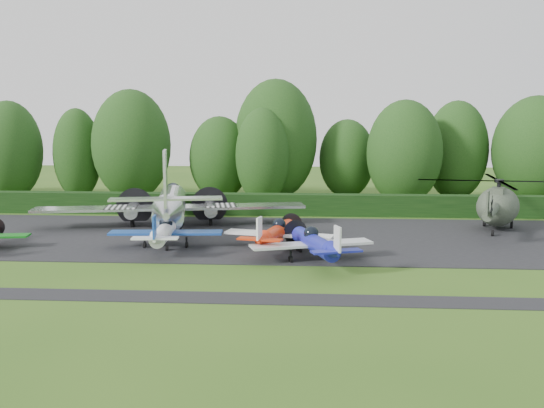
# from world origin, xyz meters

# --- Properties ---
(ground) EXTENTS (160.00, 160.00, 0.00)m
(ground) POSITION_xyz_m (0.00, 0.00, 0.00)
(ground) COLOR #2E5618
(ground) RESTS_ON ground
(apron) EXTENTS (70.00, 18.00, 0.01)m
(apron) POSITION_xyz_m (0.00, 10.00, 0.00)
(apron) COLOR black
(apron) RESTS_ON ground
(taxiway_verge) EXTENTS (70.00, 2.00, 0.00)m
(taxiway_verge) POSITION_xyz_m (0.00, -6.00, 0.00)
(taxiway_verge) COLOR black
(taxiway_verge) RESTS_ON ground
(hedgerow) EXTENTS (90.00, 1.60, 2.00)m
(hedgerow) POSITION_xyz_m (0.00, 21.00, 0.00)
(hedgerow) COLOR black
(hedgerow) RESTS_ON ground
(transport_plane) EXTENTS (22.39, 17.17, 7.17)m
(transport_plane) POSITION_xyz_m (-2.73, 12.72, 2.00)
(transport_plane) COLOR silver
(transport_plane) RESTS_ON ground
(light_plane_white) EXTENTS (7.87, 8.27, 3.02)m
(light_plane_white) POSITION_xyz_m (-1.35, 5.32, 1.26)
(light_plane_white) COLOR white
(light_plane_white) RESTS_ON ground
(light_plane_orange) EXTENTS (7.65, 8.04, 2.94)m
(light_plane_orange) POSITION_xyz_m (6.41, 5.43, 1.22)
(light_plane_orange) COLOR red
(light_plane_orange) RESTS_ON ground
(light_plane_blue) EXTENTS (7.90, 8.30, 3.04)m
(light_plane_blue) POSITION_xyz_m (9.02, 2.04, 1.26)
(light_plane_blue) COLOR #191E96
(light_plane_blue) RESTS_ON ground
(helicopter) EXTENTS (12.78, 14.96, 4.12)m
(helicopter) POSITION_xyz_m (23.95, 14.52, 2.21)
(helicopter) COLOR #374031
(helicopter) RESTS_ON ground
(sign_board) EXTENTS (3.25, 0.12, 1.83)m
(sign_board) POSITION_xyz_m (25.10, 20.12, 1.23)
(sign_board) COLOR #3F3326
(sign_board) RESTS_ON ground
(tree_1) EXTENTS (6.32, 6.32, 8.97)m
(tree_1) POSITION_xyz_m (12.75, 34.22, 4.47)
(tree_1) COLOR black
(tree_1) RESTS_ON ground
(tree_2) EXTENTS (8.97, 8.97, 11.45)m
(tree_2) POSITION_xyz_m (32.37, 30.47, 5.72)
(tree_2) COLOR black
(tree_2) RESTS_ON ground
(tree_3) EXTENTS (6.91, 6.91, 11.02)m
(tree_3) POSITION_xyz_m (24.73, 33.16, 5.50)
(tree_3) COLOR black
(tree_3) RESTS_ON ground
(tree_4) EXTENTS (8.64, 8.64, 12.24)m
(tree_4) POSITION_xyz_m (-11.18, 30.53, 6.11)
(tree_4) COLOR black
(tree_4) RESTS_ON ground
(tree_5) EXTENTS (5.30, 5.30, 10.20)m
(tree_5) POSITION_xyz_m (-17.61, 31.19, 5.08)
(tree_5) COLOR black
(tree_5) RESTS_ON ground
(tree_6) EXTENTS (9.20, 9.20, 13.40)m
(tree_6) POSITION_xyz_m (4.69, 32.35, 6.69)
(tree_6) COLOR black
(tree_6) RESTS_ON ground
(tree_8) EXTENTS (7.16, 7.16, 11.03)m
(tree_8) POSITION_xyz_m (-25.07, 30.45, 5.50)
(tree_8) COLOR black
(tree_8) RESTS_ON ground
(tree_9) EXTENTS (7.88, 7.88, 11.00)m
(tree_9) POSITION_xyz_m (18.42, 28.93, 5.49)
(tree_9) COLOR black
(tree_9) RESTS_ON ground
(tree_11) EXTENTS (6.73, 6.73, 9.30)m
(tree_11) POSITION_xyz_m (-1.50, 31.49, 4.64)
(tree_11) COLOR black
(tree_11) RESTS_ON ground
(tree_12) EXTENTS (5.81, 5.81, 10.18)m
(tree_12) POSITION_xyz_m (3.53, 28.68, 5.08)
(tree_12) COLOR black
(tree_12) RESTS_ON ground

